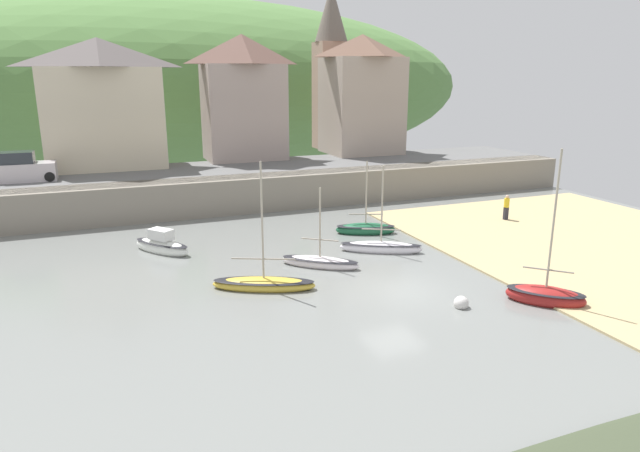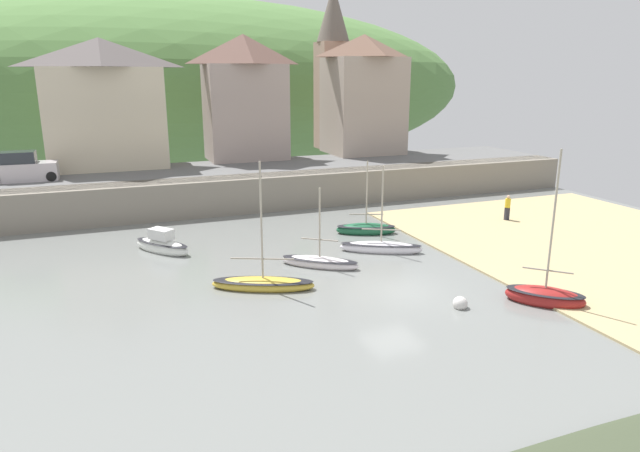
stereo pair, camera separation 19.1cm
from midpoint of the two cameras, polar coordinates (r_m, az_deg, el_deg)
The scene contains 16 objects.
ground at distance 18.93m, azimuth 25.88°, elevation -14.87°, with size 48.00×41.00×0.61m.
quay_seawall at distance 40.17m, azimuth -4.64°, elevation 3.93°, with size 48.00×9.40×2.40m.
hillside_backdrop at distance 75.99m, azimuth -15.04°, elevation 13.54°, with size 80.00×44.00×21.85m.
waterfront_building_left at distance 45.47m, azimuth -21.48°, elevation 11.66°, with size 8.61×6.30×9.41m.
waterfront_building_centre at distance 46.80m, azimuth -7.96°, elevation 12.95°, with size 6.61×4.55×9.91m.
waterfront_building_right at distance 50.39m, azimuth 4.19°, elevation 13.31°, with size 6.45×5.78×10.15m.
church_with_spire at distance 53.51m, azimuth 1.04°, elevation 16.06°, with size 3.00×3.00×14.71m.
dinghy_open_wooden at distance 30.00m, azimuth 6.06°, elevation -2.17°, with size 4.32×2.90×4.82m.
sailboat_tall_mast at distance 27.59m, azimuth -0.20°, elevation -3.70°, with size 3.75×3.23×4.12m.
sailboat_nearest_shore at distance 30.97m, azimuth -16.05°, elevation -1.93°, with size 3.08×3.49×1.47m.
sailboat_far_left at distance 24.94m, azimuth -5.99°, elevation -5.87°, with size 4.69×3.00×5.84m.
sailboat_white_hull at distance 33.41m, azimuth 4.52°, elevation -0.30°, with size 3.74×2.34×4.54m.
motorboat_with_cabin at distance 25.08m, azimuth 21.85°, elevation -6.62°, with size 3.18×3.17×6.62m.
parked_car_near_slipway at distance 41.67m, azimuth -28.38°, elevation 5.14°, with size 4.12×1.82×1.95m.
person_on_slipway at distance 37.91m, azimuth 18.40°, elevation 1.94°, with size 0.34×0.34×1.62m.
mooring_buoy at distance 23.59m, azimuth 14.02°, elevation -7.67°, with size 0.60×0.60×0.60m.
Camera 1 is at (-11.48, -20.19, 9.16)m, focal length 31.28 mm.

